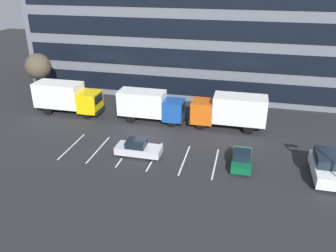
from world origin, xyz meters
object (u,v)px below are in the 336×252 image
Objects in this scene: box_truck_blue at (150,105)px; bare_tree at (38,67)px; box_truck_yellow at (67,97)px; suv_white at (326,166)px; box_truck_orange at (230,110)px; sedan_forest at (242,159)px; sedan_silver at (138,148)px.

bare_tree reaches higher than box_truck_blue.
suv_white is at bearing -16.08° from box_truck_yellow.
box_truck_blue is at bearing -0.12° from box_truck_yellow.
box_truck_yellow is at bearing -179.63° from box_truck_orange.
sedan_forest is 0.94× the size of sedan_silver.
sedan_forest is at bearing -22.79° from bare_tree.
box_truck_yellow is 1.89× the size of sedan_silver.
box_truck_orange is 8.04m from sedan_forest.
box_truck_blue is at bearing -179.05° from box_truck_orange.
box_truck_orange is 24.89m from bare_tree.
box_truck_orange is at bearing 0.95° from box_truck_blue.
suv_white is at bearing 0.11° from sedan_silver.
sedan_silver is (1.13, -7.92, -1.24)m from box_truck_blue.
box_truck_blue is 1.89× the size of sedan_forest.
sedan_forest is at bearing -20.18° from box_truck_yellow.
sedan_silver is at bearing -33.93° from bare_tree.
suv_white is 16.11m from sedan_silver.
box_truck_orange is (8.80, 0.15, 0.14)m from box_truck_blue.
suv_white reaches higher than sedan_forest.
box_truck_orange is at bearing 102.30° from sedan_forest.
box_truck_yellow is 6.94m from bare_tree.
box_truck_orange reaches higher than box_truck_blue.
box_truck_orange reaches higher than box_truck_yellow.
sedan_silver is at bearing -179.89° from suv_white.
bare_tree is at bearing 172.36° from box_truck_orange.
box_truck_orange is 11.22m from sedan_silver.
suv_white is at bearing -24.59° from box_truck_blue.
suv_white is (27.44, -7.91, -1.03)m from box_truck_yellow.
bare_tree is at bearing 157.21° from sedan_forest.
box_truck_blue is at bearing 155.41° from suv_white.
box_truck_blue is 1.22× the size of bare_tree.
sedan_forest is 9.37m from sedan_silver.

